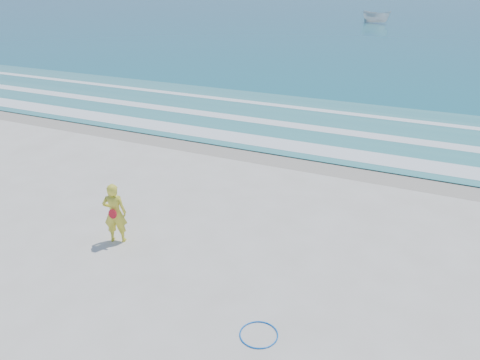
% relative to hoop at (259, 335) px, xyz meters
% --- Properties ---
extents(ground, '(400.00, 400.00, 0.00)m').
position_rel_hoop_xyz_m(ground, '(-3.05, 1.16, -0.02)').
color(ground, silver).
rests_on(ground, ground).
extents(wet_sand, '(400.00, 2.40, 0.00)m').
position_rel_hoop_xyz_m(wet_sand, '(-3.05, 10.16, -0.01)').
color(wet_sand, '#B2A893').
rests_on(wet_sand, ground).
extents(ocean, '(400.00, 190.00, 0.04)m').
position_rel_hoop_xyz_m(ocean, '(-3.05, 106.16, 0.00)').
color(ocean, '#19727F').
rests_on(ocean, ground).
extents(shallow, '(400.00, 10.00, 0.01)m').
position_rel_hoop_xyz_m(shallow, '(-3.05, 15.16, 0.03)').
color(shallow, '#59B7AD').
rests_on(shallow, ocean).
extents(foam_near, '(400.00, 1.40, 0.01)m').
position_rel_hoop_xyz_m(foam_near, '(-3.05, 11.46, 0.04)').
color(foam_near, white).
rests_on(foam_near, shallow).
extents(foam_mid, '(400.00, 0.90, 0.01)m').
position_rel_hoop_xyz_m(foam_mid, '(-3.05, 14.36, 0.04)').
color(foam_mid, white).
rests_on(foam_mid, shallow).
extents(foam_far, '(400.00, 0.60, 0.01)m').
position_rel_hoop_xyz_m(foam_far, '(-3.05, 17.66, 0.04)').
color(foam_far, white).
rests_on(foam_far, shallow).
extents(hoop, '(1.10, 1.10, 0.03)m').
position_rel_hoop_xyz_m(hoop, '(0.00, 0.00, 0.00)').
color(hoop, blue).
rests_on(hoop, ground).
extents(boat, '(5.13, 3.63, 1.86)m').
position_rel_hoop_xyz_m(boat, '(-9.89, 69.20, 0.95)').
color(boat, silver).
rests_on(boat, ocean).
extents(woman, '(0.77, 0.65, 1.79)m').
position_rel_hoop_xyz_m(woman, '(-5.16, 1.83, 0.88)').
color(woman, yellow).
rests_on(woman, ground).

